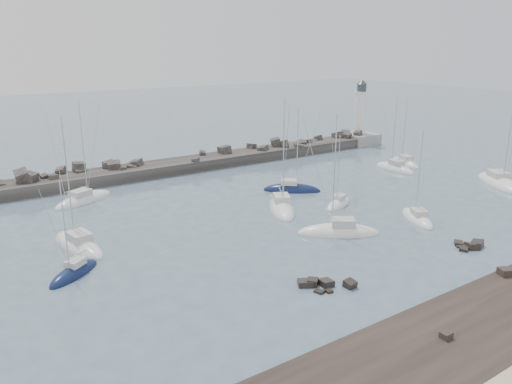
% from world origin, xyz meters
% --- Properties ---
extents(ground, '(400.00, 400.00, 0.00)m').
position_xyz_m(ground, '(0.00, 0.00, 0.00)').
color(ground, slate).
rests_on(ground, ground).
extents(rock_shelf, '(140.00, 12.00, 1.87)m').
position_xyz_m(rock_shelf, '(0.21, -21.97, 0.02)').
color(rock_shelf, black).
rests_on(rock_shelf, ground).
extents(rock_cluster_near, '(4.54, 4.17, 1.34)m').
position_xyz_m(rock_cluster_near, '(-4.85, -8.40, 0.09)').
color(rock_cluster_near, black).
rests_on(rock_cluster_near, ground).
extents(rock_cluster_far, '(3.71, 3.07, 1.57)m').
position_xyz_m(rock_cluster_far, '(14.61, -10.59, 0.02)').
color(rock_cluster_far, black).
rests_on(rock_cluster_far, ground).
extents(breakwater, '(115.00, 7.02, 5.33)m').
position_xyz_m(breakwater, '(-7.67, 38.04, 0.35)').
color(breakwater, '#302D2B').
rests_on(breakwater, ground).
extents(lighthouse, '(7.00, 7.00, 14.60)m').
position_xyz_m(lighthouse, '(47.00, 38.00, 3.09)').
color(lighthouse, gray).
rests_on(lighthouse, ground).
extents(sailboat_2, '(6.36, 5.43, 10.38)m').
position_xyz_m(sailboat_2, '(-22.68, 6.49, 0.14)').
color(sailboat_2, '#0F1A41').
rests_on(sailboat_2, ground).
extents(sailboat_3, '(4.62, 10.04, 15.28)m').
position_xyz_m(sailboat_3, '(-20.46, 13.12, 0.15)').
color(sailboat_3, white).
rests_on(sailboat_3, ground).
extents(sailboat_4, '(9.94, 6.82, 15.11)m').
position_xyz_m(sailboat_4, '(-15.27, 29.41, 0.14)').
color(sailboat_4, white).
rests_on(sailboat_4, ground).
extents(sailboat_5, '(9.43, 7.76, 15.01)m').
position_xyz_m(sailboat_5, '(5.52, 0.20, 0.16)').
color(sailboat_5, white).
rests_on(sailboat_5, ground).
extents(sailboat_6, '(7.47, 10.15, 15.67)m').
position_xyz_m(sailboat_6, '(5.47, 11.00, 0.15)').
color(sailboat_6, white).
rests_on(sailboat_6, ground).
extents(sailboat_7, '(5.57, 7.76, 11.98)m').
position_xyz_m(sailboat_7, '(17.03, -1.77, 0.13)').
color(sailboat_7, white).
rests_on(sailboat_7, ground).
extents(sailboat_8, '(8.24, 7.49, 13.56)m').
position_xyz_m(sailboat_8, '(11.98, 17.17, 0.15)').
color(sailboat_8, '#0F1A41').
rests_on(sailboat_8, ground).
extents(sailboat_9, '(6.85, 4.59, 10.58)m').
position_xyz_m(sailboat_9, '(12.92, 8.11, 0.13)').
color(sailboat_9, white).
rests_on(sailboat_9, ground).
extents(sailboat_10, '(2.94, 8.51, 13.50)m').
position_xyz_m(sailboat_10, '(34.91, 17.34, 0.16)').
color(sailboat_10, white).
rests_on(sailboat_10, ground).
extents(sailboat_11, '(9.29, 11.83, 18.31)m').
position_xyz_m(sailboat_11, '(41.11, 1.79, 0.15)').
color(sailboat_11, white).
rests_on(sailboat_11, ground).
extents(sailboat_12, '(4.70, 8.47, 12.99)m').
position_xyz_m(sailboat_12, '(39.65, 19.22, 0.15)').
color(sailboat_12, white).
rests_on(sailboat_12, ground).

